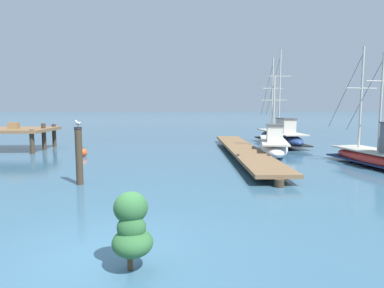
{
  "coord_description": "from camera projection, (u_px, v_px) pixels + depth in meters",
  "views": [
    {
      "loc": [
        1.06,
        -6.51,
        2.97
      ],
      "look_at": [
        2.52,
        7.27,
        1.4
      ],
      "focal_mm": 31.04,
      "sensor_mm": 36.0,
      "label": 1
    }
  ],
  "objects": [
    {
      "name": "floating_dock",
      "position": [
        243.0,
        149.0,
        20.34
      ],
      "size": [
        3.29,
        16.57,
        0.53
      ],
      "color": "brown",
      "rests_on": "ground"
    },
    {
      "name": "fishing_boat_3",
      "position": [
        273.0,
        145.0,
        20.55
      ],
      "size": [
        3.63,
        7.28,
        4.89
      ],
      "color": "silver",
      "rests_on": "ground"
    },
    {
      "name": "coastal_shrub",
      "position": [
        132.0,
        228.0,
        5.96
      ],
      "size": [
        0.74,
        0.79,
        1.44
      ],
      "color": "#4C3823",
      "rests_on": "ground"
    },
    {
      "name": "fishing_boat_0",
      "position": [
        384.0,
        156.0,
        16.16
      ],
      "size": [
        2.52,
        7.88,
        6.13
      ],
      "color": "#AD2823",
      "rests_on": "ground"
    },
    {
      "name": "ground_plane",
      "position": [
        105.0,
        255.0,
        6.66
      ],
      "size": [
        400.0,
        400.0,
        0.0
      ],
      "primitive_type": "plane",
      "color": "#38607A"
    },
    {
      "name": "pier_platform",
      "position": [
        6.0,
        131.0,
        22.6
      ],
      "size": [
        6.36,
        4.77,
        1.93
      ],
      "color": "brown",
      "rests_on": "ground"
    },
    {
      "name": "mooring_piling",
      "position": [
        79.0,
        155.0,
        12.58
      ],
      "size": [
        0.3,
        0.3,
        2.2
      ],
      "color": "#3D3023",
      "rests_on": "ground"
    },
    {
      "name": "mooring_buoy",
      "position": [
        83.0,
        152.0,
        19.88
      ],
      "size": [
        0.47,
        0.47,
        0.54
      ],
      "color": "#E04C1E",
      "rests_on": "ground"
    },
    {
      "name": "fishing_boat_1",
      "position": [
        280.0,
        137.0,
        25.68
      ],
      "size": [
        2.04,
        9.01,
        7.28
      ],
      "color": "navy",
      "rests_on": "ground"
    },
    {
      "name": "perched_seagull",
      "position": [
        78.0,
        123.0,
        12.44
      ],
      "size": [
        0.3,
        0.3,
        0.26
      ],
      "color": "gold",
      "rests_on": "mooring_piling"
    }
  ]
}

